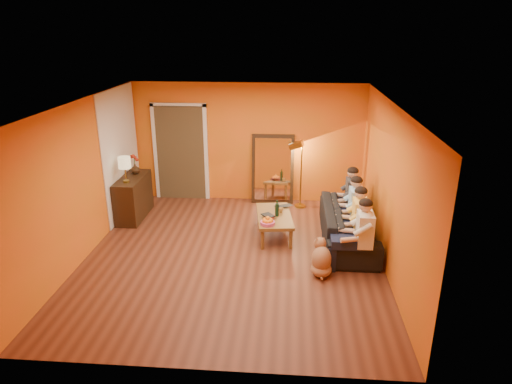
# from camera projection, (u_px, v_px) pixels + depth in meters

# --- Properties ---
(room_shell) EXTENTS (5.00, 5.50, 2.60)m
(room_shell) POSITION_uv_depth(u_px,v_px,m) (235.00, 177.00, 7.72)
(room_shell) COLOR brown
(room_shell) RESTS_ON ground
(white_accent) EXTENTS (0.02, 1.90, 2.58)m
(white_accent) POSITION_uv_depth(u_px,v_px,m) (121.00, 153.00, 9.19)
(white_accent) COLOR white
(white_accent) RESTS_ON wall_left
(doorway_recess) EXTENTS (1.06, 0.30, 2.10)m
(doorway_recess) POSITION_uv_depth(u_px,v_px,m) (182.00, 152.00, 10.21)
(doorway_recess) COLOR #3F2D19
(doorway_recess) RESTS_ON floor
(door_jamb_left) EXTENTS (0.08, 0.06, 2.20)m
(door_jamb_left) POSITION_uv_depth(u_px,v_px,m) (156.00, 153.00, 10.14)
(door_jamb_left) COLOR white
(door_jamb_left) RESTS_ON wall_back
(door_jamb_right) EXTENTS (0.08, 0.06, 2.20)m
(door_jamb_right) POSITION_uv_depth(u_px,v_px,m) (206.00, 154.00, 10.06)
(door_jamb_right) COLOR white
(door_jamb_right) RESTS_ON wall_back
(door_header) EXTENTS (1.22, 0.06, 0.08)m
(door_header) POSITION_uv_depth(u_px,v_px,m) (178.00, 105.00, 9.73)
(door_header) COLOR white
(door_header) RESTS_ON wall_back
(mirror_frame) EXTENTS (0.92, 0.27, 1.51)m
(mirror_frame) POSITION_uv_depth(u_px,v_px,m) (273.00, 169.00, 9.98)
(mirror_frame) COLOR #332111
(mirror_frame) RESTS_ON floor
(mirror_glass) EXTENTS (0.78, 0.21, 1.35)m
(mirror_glass) POSITION_uv_depth(u_px,v_px,m) (273.00, 170.00, 9.94)
(mirror_glass) COLOR white
(mirror_glass) RESTS_ON mirror_frame
(sideboard) EXTENTS (0.44, 1.18, 0.85)m
(sideboard) POSITION_uv_depth(u_px,v_px,m) (134.00, 197.00, 9.29)
(sideboard) COLOR #332111
(sideboard) RESTS_ON floor
(table_lamp) EXTENTS (0.24, 0.24, 0.51)m
(table_lamp) POSITION_uv_depth(u_px,v_px,m) (125.00, 170.00, 8.77)
(table_lamp) COLOR beige
(table_lamp) RESTS_ON sideboard
(sofa) EXTENTS (2.27, 0.89, 0.66)m
(sofa) POSITION_uv_depth(u_px,v_px,m) (348.00, 225.00, 8.24)
(sofa) COLOR black
(sofa) RESTS_ON floor
(coffee_table) EXTENTS (0.77, 1.29, 0.42)m
(coffee_table) POSITION_uv_depth(u_px,v_px,m) (274.00, 225.00, 8.52)
(coffee_table) COLOR brown
(coffee_table) RESTS_ON floor
(floor_lamp) EXTENTS (0.35, 0.30, 1.44)m
(floor_lamp) POSITION_uv_depth(u_px,v_px,m) (301.00, 175.00, 9.68)
(floor_lamp) COLOR #AB9132
(floor_lamp) RESTS_ON floor
(dog) EXTENTS (0.45, 0.58, 0.60)m
(dog) POSITION_uv_depth(u_px,v_px,m) (322.00, 257.00, 7.17)
(dog) COLOR #AE6D4E
(dog) RESTS_ON floor
(person_far_left) EXTENTS (0.70, 0.44, 1.22)m
(person_far_left) POSITION_uv_depth(u_px,v_px,m) (364.00, 235.00, 7.20)
(person_far_left) COLOR beige
(person_far_left) RESTS_ON sofa
(person_mid_left) EXTENTS (0.70, 0.44, 1.22)m
(person_mid_left) POSITION_uv_depth(u_px,v_px,m) (360.00, 221.00, 7.71)
(person_mid_left) COLOR #F5C551
(person_mid_left) RESTS_ON sofa
(person_mid_right) EXTENTS (0.70, 0.44, 1.22)m
(person_mid_right) POSITION_uv_depth(u_px,v_px,m) (356.00, 209.00, 8.23)
(person_mid_right) COLOR #9AC8EE
(person_mid_right) RESTS_ON sofa
(person_far_right) EXTENTS (0.70, 0.44, 1.22)m
(person_far_right) POSITION_uv_depth(u_px,v_px,m) (352.00, 198.00, 8.74)
(person_far_right) COLOR #313135
(person_far_right) RESTS_ON sofa
(fruit_bowl) EXTENTS (0.26, 0.26, 0.16)m
(fruit_bowl) POSITION_uv_depth(u_px,v_px,m) (268.00, 220.00, 8.00)
(fruit_bowl) COLOR #C64580
(fruit_bowl) RESTS_ON coffee_table
(wine_bottle) EXTENTS (0.07, 0.07, 0.31)m
(wine_bottle) POSITION_uv_depth(u_px,v_px,m) (277.00, 208.00, 8.34)
(wine_bottle) COLOR black
(wine_bottle) RESTS_ON coffee_table
(tumbler) EXTENTS (0.10, 0.10, 0.09)m
(tumbler) POSITION_uv_depth(u_px,v_px,m) (281.00, 210.00, 8.53)
(tumbler) COLOR #B27F3F
(tumbler) RESTS_ON coffee_table
(laptop) EXTENTS (0.41, 0.35, 0.03)m
(laptop) POSITION_uv_depth(u_px,v_px,m) (284.00, 207.00, 8.75)
(laptop) COLOR black
(laptop) RESTS_ON coffee_table
(book_lower) EXTENTS (0.19, 0.24, 0.02)m
(book_lower) POSITION_uv_depth(u_px,v_px,m) (264.00, 218.00, 8.27)
(book_lower) COLOR #332111
(book_lower) RESTS_ON coffee_table
(book_mid) EXTENTS (0.22, 0.27, 0.02)m
(book_mid) POSITION_uv_depth(u_px,v_px,m) (265.00, 217.00, 8.27)
(book_mid) COLOR #9F2212
(book_mid) RESTS_ON book_lower
(book_upper) EXTENTS (0.28, 0.30, 0.02)m
(book_upper) POSITION_uv_depth(u_px,v_px,m) (264.00, 216.00, 8.24)
(book_upper) COLOR black
(book_upper) RESTS_ON book_mid
(vase) EXTENTS (0.20, 0.20, 0.20)m
(vase) POSITION_uv_depth(u_px,v_px,m) (135.00, 169.00, 9.34)
(vase) COLOR #332111
(vase) RESTS_ON sideboard
(flowers) EXTENTS (0.17, 0.17, 0.42)m
(flowers) POSITION_uv_depth(u_px,v_px,m) (134.00, 158.00, 9.26)
(flowers) COLOR #9F2212
(flowers) RESTS_ON vase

